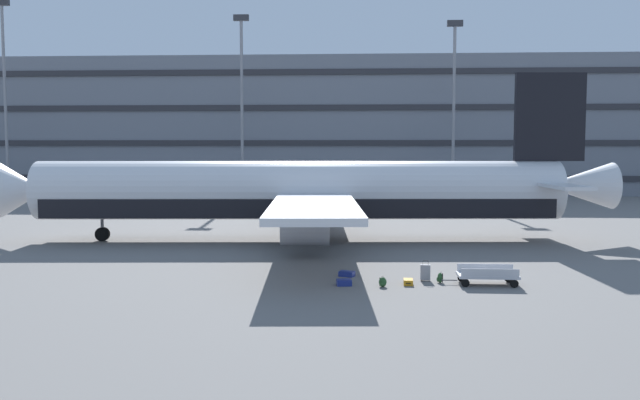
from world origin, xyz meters
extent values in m
plane|color=slate|center=(0.00, 0.00, 0.00)|extent=(600.00, 600.00, 0.00)
cube|color=slate|center=(0.00, 49.01, 8.76)|extent=(153.00, 17.55, 17.52)
cube|color=#2D2D33|center=(0.00, 40.14, 2.19)|extent=(151.47, 0.24, 0.70)
cube|color=#2D2D33|center=(0.00, 40.14, 6.57)|extent=(151.47, 0.24, 0.70)
cube|color=#2D2D33|center=(0.00, 40.14, 10.95)|extent=(151.47, 0.24, 0.70)
cube|color=#2D2D33|center=(0.00, 40.14, 15.33)|extent=(151.47, 0.24, 0.70)
cylinder|color=silver|center=(-1.99, -0.16, 3.28)|extent=(33.49, 5.79, 3.74)
cube|color=black|center=(-1.99, -0.16, 2.25)|extent=(32.16, 5.63, 1.20)
cone|color=silver|center=(-19.65, -1.25, 3.28)|extent=(3.21, 3.73, 3.55)
cone|color=silver|center=(15.95, 0.94, 3.56)|extent=(4.67, 3.26, 2.99)
cube|color=black|center=(14.04, 0.83, 7.96)|extent=(4.50, 0.64, 5.61)
cube|color=silver|center=(13.86, -2.75, 3.75)|extent=(2.14, 5.71, 0.20)
cube|color=silver|center=(13.42, 4.35, 3.75)|extent=(2.14, 5.71, 0.20)
cube|color=silver|center=(-0.44, -8.95, 3.00)|extent=(5.25, 14.24, 0.36)
cube|color=silver|center=(-1.54, 8.75, 3.00)|extent=(5.25, 14.24, 0.36)
cylinder|color=#9E9EA3|center=(-1.10, -6.47, 1.67)|extent=(2.80, 2.22, 2.06)
cylinder|color=#9E9EA3|center=(-1.88, 6.20, 1.67)|extent=(2.80, 2.22, 2.06)
cylinder|color=black|center=(-14.63, -0.94, 0.45)|extent=(0.92, 0.40, 0.90)
cylinder|color=slate|center=(-14.63, -0.94, 1.16)|extent=(0.20, 0.20, 1.41)
cylinder|color=black|center=(-0.56, -1.67, 0.45)|extent=(0.92, 0.40, 0.90)
cylinder|color=slate|center=(-0.56, -1.67, 1.16)|extent=(0.20, 0.20, 1.41)
cylinder|color=black|center=(-0.76, 1.51, 0.45)|extent=(0.92, 0.40, 0.90)
cylinder|color=slate|center=(-0.76, 1.51, 1.16)|extent=(0.20, 0.20, 1.41)
cylinder|color=gray|center=(-40.70, 35.97, 11.46)|extent=(0.36, 0.36, 22.92)
cube|color=#333338|center=(-40.70, 35.97, 23.27)|extent=(1.80, 0.50, 0.70)
cylinder|color=gray|center=(-11.85, 35.97, 10.42)|extent=(0.36, 0.36, 20.85)
cube|color=#333338|center=(-11.85, 35.97, 21.20)|extent=(1.80, 0.50, 0.70)
cylinder|color=gray|center=(13.06, 35.97, 9.98)|extent=(0.36, 0.36, 19.95)
cube|color=#333338|center=(13.06, 35.97, 20.30)|extent=(1.80, 0.50, 0.70)
cube|color=gray|center=(4.84, -12.62, 0.40)|extent=(0.46, 0.27, 0.69)
cylinder|color=#333338|center=(4.71, -12.68, 0.84)|extent=(0.02, 0.02, 0.19)
cylinder|color=#333338|center=(4.95, -12.70, 0.84)|extent=(0.02, 0.02, 0.19)
cube|color=black|center=(4.83, -12.69, 0.93)|extent=(0.25, 0.04, 0.02)
cylinder|color=black|center=(4.67, -12.52, 0.03)|extent=(0.02, 0.05, 0.05)
cylinder|color=black|center=(5.02, -12.54, 0.03)|extent=(0.02, 0.05, 0.05)
cylinder|color=black|center=(4.65, -12.70, 0.03)|extent=(0.02, 0.05, 0.05)
cylinder|color=black|center=(5.00, -12.73, 0.03)|extent=(0.02, 0.05, 0.05)
cube|color=navy|center=(1.27, -11.76, 0.12)|extent=(0.81, 0.68, 0.24)
cube|color=black|center=(0.93, -11.64, 0.12)|extent=(0.11, 0.24, 0.02)
cube|color=orange|center=(4.00, -13.51, 0.12)|extent=(0.43, 0.66, 0.25)
cube|color=black|center=(3.98, -13.85, 0.12)|extent=(0.20, 0.04, 0.02)
cube|color=navy|center=(1.17, -13.82, 0.13)|extent=(0.71, 0.57, 0.27)
cube|color=black|center=(1.51, -13.77, 0.13)|extent=(0.07, 0.24, 0.02)
ellipsoid|color=#264C26|center=(5.45, -13.03, 0.23)|extent=(0.25, 0.35, 0.46)
ellipsoid|color=#264C26|center=(5.35, -13.03, 0.16)|extent=(0.12, 0.24, 0.21)
torus|color=black|center=(5.49, -13.03, 0.47)|extent=(0.02, 0.08, 0.08)
cube|color=black|center=(5.55, -13.13, 0.23)|extent=(0.03, 0.04, 0.39)
cube|color=black|center=(5.56, -12.94, 0.23)|extent=(0.03, 0.04, 0.39)
ellipsoid|color=#264C26|center=(2.85, -14.03, 0.21)|extent=(0.39, 0.32, 0.42)
ellipsoid|color=#264C26|center=(2.88, -14.14, 0.15)|extent=(0.26, 0.16, 0.19)
torus|color=black|center=(2.85, -13.99, 0.43)|extent=(0.08, 0.03, 0.08)
cube|color=black|center=(2.92, -13.90, 0.21)|extent=(0.04, 0.03, 0.36)
cube|color=black|center=(2.74, -13.94, 0.21)|extent=(0.04, 0.03, 0.36)
cube|color=#B7B7BC|center=(7.48, -13.32, 0.42)|extent=(2.62, 1.34, 0.12)
cylinder|color=#4C4C51|center=(5.83, -13.30, 0.18)|extent=(0.70, 0.06, 0.05)
cube|color=#B7B7BC|center=(7.47, -13.94, 0.62)|extent=(2.47, 0.08, 0.40)
cube|color=#B7B7BC|center=(7.49, -12.70, 0.62)|extent=(2.47, 0.08, 0.40)
cylinder|color=black|center=(6.43, -13.86, 0.18)|extent=(0.36, 0.11, 0.36)
cylinder|color=black|center=(6.45, -12.75, 0.18)|extent=(0.36, 0.11, 0.36)
cylinder|color=black|center=(8.51, -13.89, 0.18)|extent=(0.36, 0.11, 0.36)
cylinder|color=black|center=(8.53, -12.79, 0.18)|extent=(0.36, 0.11, 0.36)
camera|label=1|loc=(1.66, -42.36, 6.05)|focal=37.10mm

